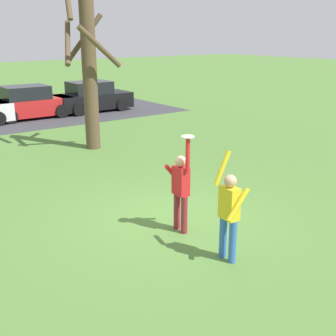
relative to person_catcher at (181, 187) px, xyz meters
name	(u,v)px	position (x,y,z in m)	size (l,w,h in m)	color
ground_plane	(172,220)	(0.20, 0.56, -0.98)	(120.00, 120.00, 0.00)	#4C7533
person_catcher	(181,187)	(0.00, 0.00, 0.00)	(0.49, 0.55, 2.08)	maroon
person_defender	(229,210)	(-0.07, -1.48, 0.00)	(0.49, 0.56, 2.04)	#3366B7
frisbee_disc	(188,137)	(-0.01, -0.22, 1.11)	(0.25, 0.25, 0.02)	white
parked_car_red	(29,103)	(2.05, 14.58, -0.25)	(4.11, 2.06, 1.59)	red
parked_car_black	(92,98)	(5.48, 14.51, -0.25)	(4.11, 2.06, 1.59)	black
bare_tree_tall	(88,68)	(1.77, 7.40, 1.89)	(1.89, 1.90, 6.50)	brown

